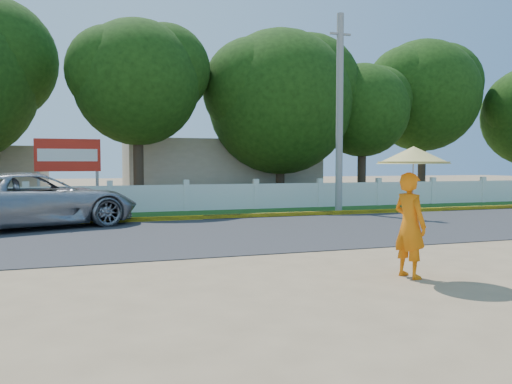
% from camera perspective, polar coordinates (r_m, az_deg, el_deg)
% --- Properties ---
extents(ground, '(120.00, 120.00, 0.00)m').
position_cam_1_polar(ground, '(9.91, 3.63, -8.16)').
color(ground, '#9E8460').
rests_on(ground, ground).
extents(road, '(60.00, 7.00, 0.02)m').
position_cam_1_polar(road, '(14.13, -3.16, -4.68)').
color(road, '#38383A').
rests_on(road, ground).
extents(grass_verge, '(60.00, 3.50, 0.03)m').
position_cam_1_polar(grass_verge, '(19.22, -7.19, -2.57)').
color(grass_verge, '#2D601E').
rests_on(grass_verge, ground).
extents(curb, '(40.00, 0.18, 0.16)m').
position_cam_1_polar(curb, '(17.55, -6.15, -2.90)').
color(curb, yellow).
rests_on(curb, ground).
extents(fence, '(40.00, 0.10, 1.10)m').
position_cam_1_polar(fence, '(20.59, -7.97, -0.69)').
color(fence, silver).
rests_on(fence, ground).
extents(building_near, '(10.00, 6.00, 3.20)m').
position_cam_1_polar(building_near, '(27.82, -4.36, 2.52)').
color(building_near, '#B7AD99').
rests_on(building_near, ground).
extents(utility_pole, '(0.28, 0.28, 7.87)m').
position_cam_1_polar(utility_pole, '(20.36, 9.52, 8.79)').
color(utility_pole, gray).
rests_on(utility_pole, ground).
extents(vehicle, '(6.67, 4.67, 1.69)m').
position_cam_1_polar(vehicle, '(16.66, -23.86, -0.86)').
color(vehicle, '#9B9CA2').
rests_on(vehicle, ground).
extents(monk_with_parasol, '(1.24, 1.24, 2.26)m').
position_cam_1_polar(monk_with_parasol, '(8.94, 17.35, -0.03)').
color(monk_with_parasol, orange).
rests_on(monk_with_parasol, ground).
extents(billboard, '(2.50, 0.13, 2.95)m').
position_cam_1_polar(billboard, '(21.34, -20.69, 3.54)').
color(billboard, gray).
rests_on(billboard, ground).
extents(tree_row, '(39.78, 7.90, 9.01)m').
position_cam_1_polar(tree_row, '(24.38, -1.80, 10.82)').
color(tree_row, '#473828').
rests_on(tree_row, ground).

